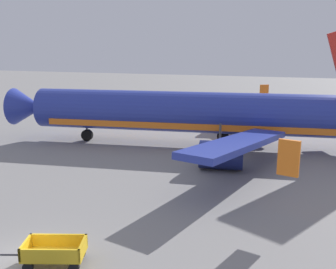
{
  "coord_description": "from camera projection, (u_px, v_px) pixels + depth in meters",
  "views": [
    {
      "loc": [
        10.79,
        -12.08,
        8.99
      ],
      "look_at": [
        1.99,
        13.82,
        2.8
      ],
      "focal_mm": 41.73,
      "sensor_mm": 36.0,
      "label": 1
    }
  ],
  "objects": [
    {
      "name": "ground_plane",
      "position": [
        19.0,
        264.0,
        16.52
      ],
      "size": [
        220.0,
        220.0,
        0.0
      ],
      "primitive_type": "plane",
      "color": "gray"
    },
    {
      "name": "airplane",
      "position": [
        206.0,
        114.0,
        35.26
      ],
      "size": [
        37.64,
        30.32,
        11.34
      ],
      "color": "#28389E",
      "rests_on": "ground"
    },
    {
      "name": "baggage_cart_second_in_row",
      "position": [
        54.0,
        252.0,
        16.31
      ],
      "size": [
        3.61,
        2.1,
        1.07
      ],
      "color": "gold",
      "rests_on": "ground"
    }
  ]
}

